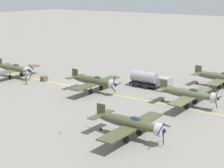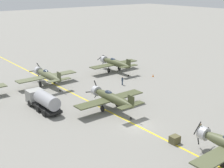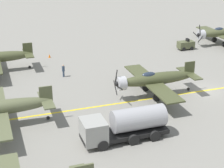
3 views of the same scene
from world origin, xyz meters
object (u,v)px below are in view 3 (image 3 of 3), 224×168
(fuel_tanker, at_px, (124,125))
(tow_tractor, at_px, (186,45))
(airplane_mid_center, at_px, (154,79))
(airplane_near_right, at_px, (222,33))
(traffic_cone, at_px, (49,56))
(ground_crew_walking, at_px, (63,70))
(airplane_far_center, at_px, (0,108))

(fuel_tanker, height_order, tow_tractor, fuel_tanker)
(airplane_mid_center, xyz_separation_m, airplane_near_right, (15.77, -19.91, -0.00))
(airplane_mid_center, xyz_separation_m, traffic_cone, (18.15, 8.89, -1.74))
(tow_tractor, distance_m, ground_crew_walking, 22.10)
(fuel_tanker, distance_m, tow_tractor, 30.41)
(airplane_near_right, bearing_deg, airplane_far_center, 103.86)
(airplane_mid_center, height_order, fuel_tanker, airplane_mid_center)
(airplane_near_right, xyz_separation_m, ground_crew_walking, (-6.33, 28.51, -1.10))
(airplane_far_center, xyz_separation_m, fuel_tanker, (-6.17, -10.46, -0.50))
(fuel_tanker, bearing_deg, airplane_near_right, -48.13)
(airplane_far_center, xyz_separation_m, traffic_cone, (20.15, -8.36, -1.74))
(airplane_mid_center, bearing_deg, ground_crew_walking, 50.90)
(airplane_far_center, distance_m, airplane_mid_center, 17.36)
(airplane_near_right, bearing_deg, airplane_mid_center, 116.69)
(airplane_near_right, relative_size, ground_crew_walking, 7.17)
(airplane_mid_center, relative_size, fuel_tanker, 1.50)
(airplane_near_right, relative_size, traffic_cone, 21.82)
(traffic_cone, bearing_deg, ground_crew_walking, -178.10)
(airplane_mid_center, relative_size, airplane_near_right, 1.00)
(airplane_far_center, bearing_deg, airplane_near_right, -50.11)
(ground_crew_walking, bearing_deg, traffic_cone, 1.90)
(airplane_far_center, relative_size, airplane_near_right, 1.00)
(ground_crew_walking, height_order, traffic_cone, ground_crew_walking)
(airplane_mid_center, bearing_deg, airplane_far_center, 105.13)
(airplane_far_center, relative_size, ground_crew_walking, 7.17)
(airplane_far_center, xyz_separation_m, tow_tractor, (17.12, -30.00, -1.22))
(fuel_tanker, bearing_deg, traffic_cone, 4.57)
(traffic_cone, bearing_deg, airplane_near_right, -94.74)
(fuel_tanker, xyz_separation_m, traffic_cone, (26.32, 2.10, -1.24))
(airplane_near_right, height_order, ground_crew_walking, airplane_near_right)
(tow_tractor, bearing_deg, traffic_cone, 82.05)
(airplane_far_center, distance_m, traffic_cone, 21.88)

